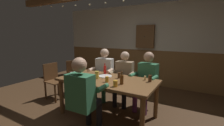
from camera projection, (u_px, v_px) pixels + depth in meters
ground_plane at (103, 119)px, 3.01m from camera, size 7.40×7.40×0.00m
back_wall_upper at (148, 28)px, 4.87m from camera, size 6.17×0.12×1.40m
back_wall_wainscot at (147, 67)px, 5.10m from camera, size 6.17×0.12×1.11m
dining_table at (107, 84)px, 3.02m from camera, size 1.86×0.94×0.74m
person_0 at (104, 71)px, 3.88m from camera, size 0.59×0.57×1.25m
person_1 at (124, 75)px, 3.60m from camera, size 0.56×0.55×1.21m
person_2 at (146, 78)px, 3.33m from camera, size 0.56×0.55×1.23m
person_3 at (83, 93)px, 2.41m from camera, size 0.56×0.53×1.26m
chair_empty_near_right at (54, 80)px, 3.93m from camera, size 0.46×0.46×0.88m
chair_empty_near_left at (75, 75)px, 4.33m from camera, size 0.58×0.58×0.88m
table_candle at (145, 78)px, 2.93m from camera, size 0.04×0.04×0.08m
condiment_caddy at (79, 71)px, 3.57m from camera, size 0.14×0.10×0.05m
plate_0 at (82, 81)px, 2.88m from camera, size 0.21×0.21×0.01m
plate_1 at (105, 76)px, 3.19m from camera, size 0.27×0.27×0.01m
bottle_0 at (122, 79)px, 2.68m from camera, size 0.06×0.06×0.23m
bottle_1 at (105, 70)px, 3.39m from camera, size 0.06×0.06×0.23m
pint_glass_0 at (119, 75)px, 3.07m from camera, size 0.07×0.07×0.11m
pint_glass_1 at (97, 75)px, 3.02m from camera, size 0.08×0.08×0.15m
pint_glass_2 at (107, 79)px, 2.81m from camera, size 0.06×0.06×0.10m
pint_glass_3 at (115, 84)px, 2.56m from camera, size 0.07×0.07×0.10m
pint_glass_4 at (150, 78)px, 2.83m from camera, size 0.06×0.06×0.12m
pint_glass_5 at (76, 75)px, 3.08m from camera, size 0.07×0.07×0.13m
pint_glass_6 at (73, 76)px, 2.99m from camera, size 0.08×0.08×0.14m
pint_glass_7 at (79, 73)px, 3.22m from camera, size 0.07×0.07×0.11m
wall_dart_cabinet at (145, 37)px, 4.83m from camera, size 0.56×0.15×0.70m
string_lights at (114, 0)px, 2.96m from camera, size 4.35×0.04×0.14m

